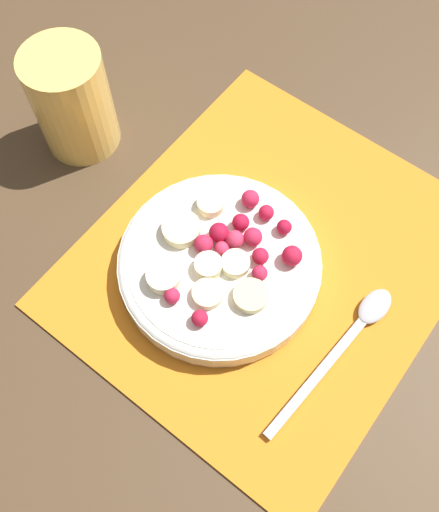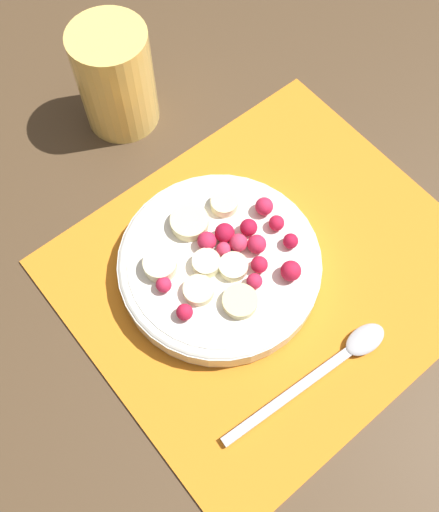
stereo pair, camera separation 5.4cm
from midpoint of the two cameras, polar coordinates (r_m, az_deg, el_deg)
name	(u,v)px [view 2 (the right image)]	position (r m, az deg, el deg)	size (l,w,h in m)	color
ground_plane	(270,271)	(0.58, 7.74, -1.77)	(3.00, 3.00, 0.00)	#4C3823
placemat	(270,270)	(0.58, 7.78, -1.64)	(0.38, 0.34, 0.01)	orange
fruit_bowl	(220,263)	(0.56, 2.80, -0.98)	(0.20, 0.20, 0.05)	silver
spoon	(337,360)	(0.55, 14.45, -10.37)	(0.18, 0.03, 0.01)	#B2B2B7
drinking_glass	(117,78)	(0.64, -7.74, 17.06)	(0.08, 0.08, 0.12)	#F4CC66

